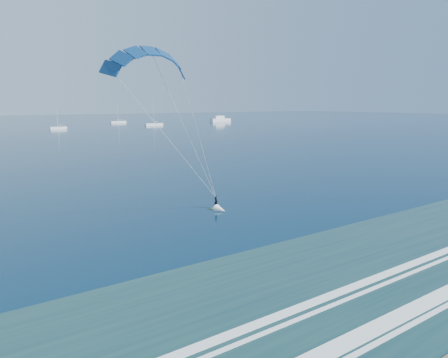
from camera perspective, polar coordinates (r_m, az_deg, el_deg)
name	(u,v)px	position (r m, az deg, el deg)	size (l,w,h in m)	color
kitesurfer_rig	(188,135)	(40.54, -5.20, 6.31)	(16.76, 8.51, 18.24)	#9DEC1B
motor_yacht	(220,119)	(269.75, -0.56, 8.52)	(14.33, 3.82, 6.01)	white
sailboat_3	(58,128)	(207.07, -22.62, 6.75)	(7.25, 2.40, 10.26)	white
sailboat_4	(118,122)	(260.63, -14.88, 7.89)	(9.54, 2.40, 12.86)	white
sailboat_5	(154,124)	(227.43, -9.98, 7.71)	(10.09, 2.40, 13.58)	white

